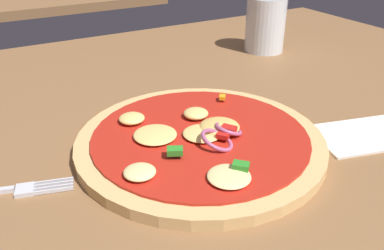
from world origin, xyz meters
name	(u,v)px	position (x,y,z in m)	size (l,w,h in m)	color
dining_table	(152,155)	(0.00, 0.00, 0.01)	(1.44, 1.00, 0.03)	brown
pizza	(200,140)	(0.05, -0.03, 0.04)	(0.30, 0.30, 0.03)	tan
beer_glass	(265,28)	(0.36, 0.23, 0.07)	(0.08, 0.08, 0.11)	silver
napkin	(374,134)	(0.26, -0.12, 0.03)	(0.17, 0.12, 0.00)	white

